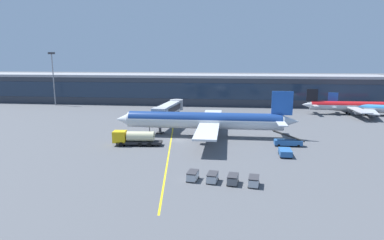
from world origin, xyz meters
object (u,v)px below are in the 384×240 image
(commuter_jet_far, at_px, (353,106))
(commuter_jet_near, at_px, (371,108))
(main_airliner, at_px, (205,121))
(baggage_cart_3, at_px, (254,181))
(fuel_tanker, at_px, (134,138))
(baggage_cart_0, at_px, (193,176))
(pushback_tug, at_px, (285,152))
(baggage_cart_2, at_px, (233,179))
(baggage_cart_1, at_px, (212,177))
(belt_loader, at_px, (288,142))

(commuter_jet_far, bearing_deg, commuter_jet_near, -13.62)
(main_airliner, bearing_deg, baggage_cart_3, -72.21)
(fuel_tanker, xyz_separation_m, baggage_cart_0, (15.30, -19.32, -0.96))
(pushback_tug, relative_size, baggage_cart_2, 1.36)
(baggage_cart_0, relative_size, baggage_cart_3, 1.00)
(baggage_cart_1, bearing_deg, commuter_jet_near, 52.89)
(baggage_cart_1, xyz_separation_m, baggage_cart_2, (3.17, -0.42, 0.00))
(fuel_tanker, bearing_deg, pushback_tug, -7.99)
(baggage_cart_2, bearing_deg, baggage_cart_1, 172.45)
(belt_loader, distance_m, commuter_jet_far, 52.54)
(baggage_cart_0, relative_size, commuter_jet_near, 0.09)
(belt_loader, distance_m, baggage_cart_3, 25.68)
(baggage_cart_3, bearing_deg, fuel_tanker, 140.33)
(main_airliner, relative_size, fuel_tanker, 4.12)
(baggage_cart_2, bearing_deg, belt_loader, 62.49)
(baggage_cart_2, relative_size, baggage_cart_3, 1.00)
(pushback_tug, bearing_deg, baggage_cart_0, -138.52)
(baggage_cart_2, xyz_separation_m, baggage_cart_3, (3.17, -0.42, 0.00))
(belt_loader, relative_size, pushback_tug, 1.80)
(main_airliner, height_order, baggage_cart_1, main_airliner)
(pushback_tug, height_order, baggage_cart_0, baggage_cart_0)
(baggage_cart_2, bearing_deg, baggage_cart_0, 172.45)
(main_airliner, bearing_deg, pushback_tug, -40.44)
(pushback_tug, relative_size, commuter_jet_near, 0.13)
(baggage_cart_3, bearing_deg, baggage_cart_2, 172.45)
(main_airliner, distance_m, baggage_cart_3, 32.34)
(main_airliner, relative_size, baggage_cart_2, 15.96)
(baggage_cart_3, relative_size, commuter_jet_near, 0.09)
(main_airliner, height_order, baggage_cart_0, main_airliner)
(fuel_tanker, relative_size, commuter_jet_near, 0.37)
(fuel_tanker, relative_size, baggage_cart_0, 3.88)
(main_airliner, distance_m, fuel_tanker, 18.20)
(fuel_tanker, relative_size, commuter_jet_far, 0.32)
(baggage_cart_0, xyz_separation_m, baggage_cart_2, (6.34, -0.84, 0.00))
(belt_loader, height_order, baggage_cart_2, belt_loader)
(baggage_cart_2, distance_m, commuter_jet_far, 79.04)
(main_airliner, distance_m, baggage_cart_0, 29.56)
(baggage_cart_3, distance_m, commuter_jet_far, 77.80)
(fuel_tanker, height_order, belt_loader, belt_loader)
(baggage_cart_1, bearing_deg, main_airliner, 96.67)
(fuel_tanker, xyz_separation_m, pushback_tug, (32.07, -4.50, -0.90))
(baggage_cart_2, bearing_deg, fuel_tanker, 137.03)
(main_airliner, relative_size, baggage_cart_1, 15.96)
(commuter_jet_near, bearing_deg, fuel_tanker, -146.02)
(belt_loader, bearing_deg, fuel_tanker, -174.24)
(commuter_jet_far, bearing_deg, fuel_tanker, -143.07)
(belt_loader, xyz_separation_m, baggage_cart_3, (-9.11, -24.01, -0.21))
(pushback_tug, bearing_deg, baggage_cart_3, -114.26)
(baggage_cart_0, height_order, commuter_jet_near, commuter_jet_near)
(baggage_cart_2, bearing_deg, main_airliner, 102.43)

